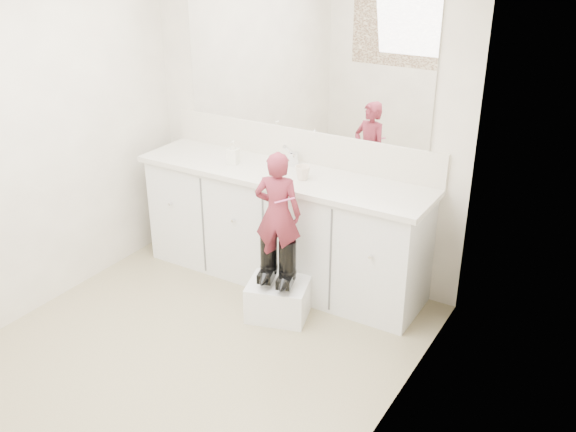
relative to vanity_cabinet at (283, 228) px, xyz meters
The scene contains 16 objects.
floor 1.30m from the vanity_cabinet, 90.00° to the right, with size 3.00×3.00×0.00m, color #837555.
wall_back 0.82m from the vanity_cabinet, 90.00° to the left, with size 2.60×2.60×0.00m, color #BFB4A3.
wall_left 1.95m from the vanity_cabinet, 136.70° to the right, with size 3.00×3.00×0.00m, color #BFB4A3.
wall_right 1.95m from the vanity_cabinet, 43.30° to the right, with size 3.00×3.00×0.00m, color #BFB4A3.
vanity_cabinet is the anchor object (origin of this frame).
countertop 0.45m from the vanity_cabinet, 90.00° to the right, with size 2.28×0.58×0.04m, color beige.
backsplash 0.64m from the vanity_cabinet, 90.00° to the left, with size 2.28×0.03×0.25m, color beige.
mirror 1.24m from the vanity_cabinet, 90.00° to the left, with size 2.00×0.02×1.00m, color white.
faucet 0.54m from the vanity_cabinet, 90.00° to the left, with size 0.08×0.08×0.10m, color silver.
cup 0.56m from the vanity_cabinet, 18.37° to the right, with size 0.11×0.11×0.10m, color beige.
soap_bottle 0.69m from the vanity_cabinet, behind, with size 0.08×0.08×0.18m, color silver.
step_stool 0.61m from the vanity_cabinet, 62.27° to the right, with size 0.41×0.34×0.26m, color white.
boot_left 0.51m from the vanity_cabinet, 69.81° to the right, with size 0.13×0.23×0.34m, color black, non-canonical shape.
boot_right 0.58m from the vanity_cabinet, 55.64° to the right, with size 0.13×0.23×0.34m, color black, non-canonical shape.
toddler 0.65m from the vanity_cabinet, 62.27° to the right, with size 0.31×0.21×0.86m, color #B03649.
toothbrush 0.77m from the vanity_cabinet, 57.54° to the right, with size 0.01×0.01×0.14m, color #E95AA1.
Camera 1 is at (2.29, -2.53, 2.54)m, focal length 40.00 mm.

